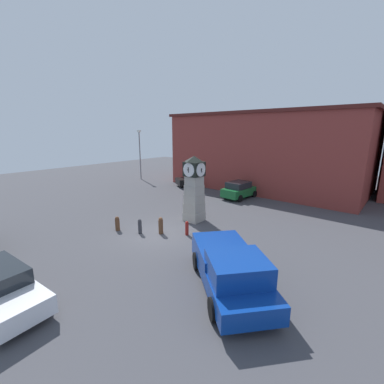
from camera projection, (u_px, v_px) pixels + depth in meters
ground_plane at (156, 234)px, 15.98m from camera, size 68.72×68.72×0.00m
clock_tower at (194, 189)px, 17.86m from camera, size 1.41×1.42×4.61m
bollard_near_tower at (117, 223)px, 16.48m from camera, size 0.29×0.29×0.93m
bollard_mid_row at (140, 226)px, 15.97m from camera, size 0.23×0.23×0.95m
bollard_far_row at (161, 225)px, 15.92m from camera, size 0.29×0.29×1.07m
bollard_end_row at (187, 228)px, 15.74m from camera, size 0.21×0.21×0.89m
car_far_lot at (196, 179)px, 29.69m from camera, size 3.91×4.62×1.49m
car_silver_hatch at (240, 190)px, 24.32m from camera, size 2.17×3.97×1.60m
pickup_truck at (230, 268)px, 10.28m from camera, size 5.61×5.31×1.85m
street_lamp_near_road at (140, 151)px, 33.17m from camera, size 0.50×0.24×6.32m
warehouse_blue_far at (270, 150)px, 29.06m from camera, size 20.51×11.83×8.14m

